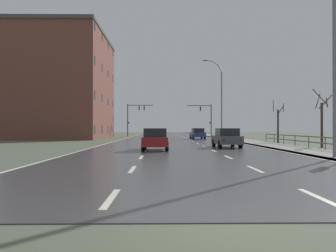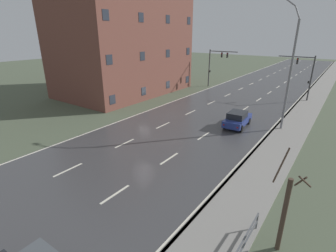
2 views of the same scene
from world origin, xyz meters
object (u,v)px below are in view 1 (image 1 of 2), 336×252
(car_near_right, at_px, (155,139))
(street_lamp_midground, at_px, (220,100))
(traffic_signal_left, at_px, (134,114))
(car_mid_centre, at_px, (198,134))
(street_lamp_foreground, at_px, (332,50))
(car_near_left, at_px, (227,138))
(traffic_signal_right, at_px, (207,116))
(brick_building, at_px, (66,86))

(car_near_right, bearing_deg, street_lamp_midground, 71.25)
(traffic_signal_left, distance_m, car_mid_centre, 19.86)
(street_lamp_midground, height_order, car_near_right, street_lamp_midground)
(street_lamp_foreground, height_order, car_near_left, street_lamp_foreground)
(traffic_signal_right, bearing_deg, car_mid_centre, -102.25)
(traffic_signal_right, distance_m, brick_building, 25.99)
(traffic_signal_right, relative_size, car_mid_centre, 1.44)
(traffic_signal_right, distance_m, car_near_left, 37.10)
(traffic_signal_right, height_order, car_mid_centre, traffic_signal_right)
(car_mid_centre, relative_size, brick_building, 0.21)
(car_near_right, height_order, car_near_left, same)
(street_lamp_midground, bearing_deg, street_lamp_foreground, -89.96)
(street_lamp_midground, bearing_deg, car_near_right, -108.81)
(car_near_right, bearing_deg, traffic_signal_left, 96.95)
(car_near_right, xyz_separation_m, car_near_left, (5.71, 3.34, 0.00))
(traffic_signal_left, relative_size, car_near_right, 1.51)
(street_lamp_foreground, relative_size, traffic_signal_right, 1.88)
(car_near_right, bearing_deg, street_lamp_foreground, -37.78)
(street_lamp_midground, xyz_separation_m, traffic_signal_right, (-0.31, 13.37, -1.79))
(street_lamp_midground, distance_m, car_near_right, 28.75)
(car_near_right, height_order, brick_building, brick_building)
(traffic_signal_left, bearing_deg, traffic_signal_right, -5.50)
(traffic_signal_left, distance_m, car_near_left, 39.79)
(car_near_left, bearing_deg, traffic_signal_left, 103.53)
(street_lamp_midground, bearing_deg, car_mid_centre, -153.78)
(traffic_signal_left, height_order, brick_building, brick_building)
(traffic_signal_right, bearing_deg, street_lamp_midground, -88.67)
(street_lamp_foreground, bearing_deg, car_near_right, 142.16)
(car_mid_centre, bearing_deg, traffic_signal_right, 74.34)
(traffic_signal_right, height_order, brick_building, brick_building)
(street_lamp_foreground, distance_m, brick_building, 43.99)
(street_lamp_foreground, distance_m, street_lamp_midground, 33.92)
(car_mid_centre, bearing_deg, car_near_right, -105.88)
(traffic_signal_left, bearing_deg, street_lamp_foreground, -73.76)
(car_mid_centre, bearing_deg, street_lamp_midground, 22.80)
(car_mid_centre, height_order, car_near_left, same)
(street_lamp_midground, height_order, car_mid_centre, street_lamp_midground)
(car_near_right, height_order, car_mid_centre, same)
(traffic_signal_left, height_order, car_near_right, traffic_signal_left)
(street_lamp_midground, distance_m, car_mid_centre, 6.36)
(car_near_right, bearing_deg, brick_building, 116.22)
(street_lamp_midground, height_order, brick_building, brick_building)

